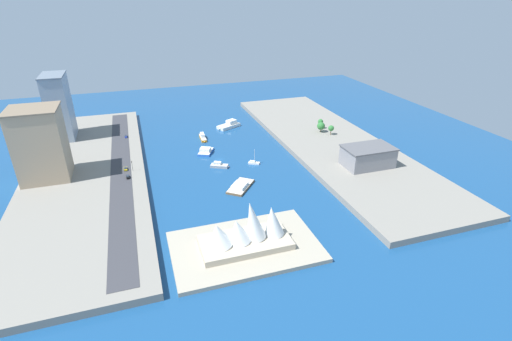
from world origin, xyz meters
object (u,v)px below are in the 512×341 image
object	(u,v)px
taxi_yellow_cab	(126,169)
catamaran_blue	(206,151)
sailboat_small_white	(254,163)
yacht_sleek_gray	(219,165)
hatchback_blue	(126,136)
suv_black	(128,177)
barge_flat_brown	(240,186)
traffic_light_waterfront	(132,164)
tower_tall_glass	(59,107)
water_taxi_orange	(203,137)
opera_landmark	(245,232)
warehouse_low_gray	(368,156)
apartment_midrise_tan	(40,144)
ferry_white_commuter	(229,125)

from	to	relation	value
taxi_yellow_cab	catamaran_blue	bearing A→B (deg)	-160.11
sailboat_small_white	catamaran_blue	bearing A→B (deg)	-46.68
yacht_sleek_gray	sailboat_small_white	bearing A→B (deg)	175.00
hatchback_blue	suv_black	bearing A→B (deg)	89.76
barge_flat_brown	yacht_sleek_gray	bearing A→B (deg)	-80.82
traffic_light_waterfront	taxi_yellow_cab	bearing A→B (deg)	-29.34
barge_flat_brown	tower_tall_glass	distance (m)	156.13
water_taxi_orange	sailboat_small_white	bearing A→B (deg)	112.53
barge_flat_brown	taxi_yellow_cab	xyz separation A→B (m)	(62.76, -38.21, 3.34)
catamaran_blue	taxi_yellow_cab	world-z (taller)	taxi_yellow_cab
barge_flat_brown	sailboat_small_white	world-z (taller)	sailboat_small_white
opera_landmark	traffic_light_waterfront	bearing A→B (deg)	-63.93
opera_landmark	warehouse_low_gray	bearing A→B (deg)	-151.19
catamaran_blue	taxi_yellow_cab	bearing A→B (deg)	19.89
barge_flat_brown	traffic_light_waterfront	size ratio (longest dim) A/B	3.40
apartment_midrise_tan	hatchback_blue	size ratio (longest dim) A/B	8.53
tower_tall_glass	traffic_light_waterfront	bearing A→B (deg)	120.86
water_taxi_orange	barge_flat_brown	distance (m)	85.81
hatchback_blue	traffic_light_waterfront	size ratio (longest dim) A/B	0.76
apartment_midrise_tan	taxi_yellow_cab	distance (m)	48.21
suv_black	opera_landmark	xyz separation A→B (m)	(-47.99, 82.01, 4.59)
tower_tall_glass	taxi_yellow_cab	distance (m)	88.59
apartment_midrise_tan	barge_flat_brown	bearing A→B (deg)	158.50
ferry_white_commuter	barge_flat_brown	size ratio (longest dim) A/B	0.96
hatchback_blue	traffic_light_waterfront	bearing A→B (deg)	92.67
barge_flat_brown	taxi_yellow_cab	size ratio (longest dim) A/B	4.66
barge_flat_brown	warehouse_low_gray	size ratio (longest dim) A/B	0.71
warehouse_low_gray	opera_landmark	distance (m)	110.05
water_taxi_orange	yacht_sleek_gray	bearing A→B (deg)	90.33
yacht_sleek_gray	catamaran_blue	bearing A→B (deg)	-82.06
apartment_midrise_tan	warehouse_low_gray	bearing A→B (deg)	166.73
suv_black	opera_landmark	bearing A→B (deg)	120.33
yacht_sleek_gray	traffic_light_waterfront	xyz separation A→B (m)	(53.45, -4.35, 6.60)
water_taxi_orange	ferry_white_commuter	xyz separation A→B (m)	(-26.12, -19.87, 0.52)
water_taxi_orange	sailboat_small_white	distance (m)	60.80
barge_flat_brown	apartment_midrise_tan	world-z (taller)	apartment_midrise_tan
catamaran_blue	suv_black	size ratio (longest dim) A/B	3.49
water_taxi_orange	warehouse_low_gray	bearing A→B (deg)	134.92
traffic_light_waterfront	suv_black	bearing A→B (deg)	71.58
traffic_light_waterfront	opera_landmark	xyz separation A→B (m)	(-44.80, 91.57, 1.17)
warehouse_low_gray	tower_tall_glass	size ratio (longest dim) A/B	0.66
hatchback_blue	water_taxi_orange	bearing A→B (deg)	167.87
warehouse_low_gray	hatchback_blue	bearing A→B (deg)	-34.86
catamaran_blue	warehouse_low_gray	distance (m)	109.93
catamaran_blue	opera_landmark	bearing A→B (deg)	87.48
sailboat_small_white	yacht_sleek_gray	bearing A→B (deg)	-5.00
ferry_white_commuter	apartment_midrise_tan	xyz separation A→B (m)	(127.04, 63.62, 22.79)
taxi_yellow_cab	sailboat_small_white	bearing A→B (deg)	173.82
taxi_yellow_cab	traffic_light_waterfront	size ratio (longest dim) A/B	0.73
barge_flat_brown	traffic_light_waterfront	world-z (taller)	traffic_light_waterfront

